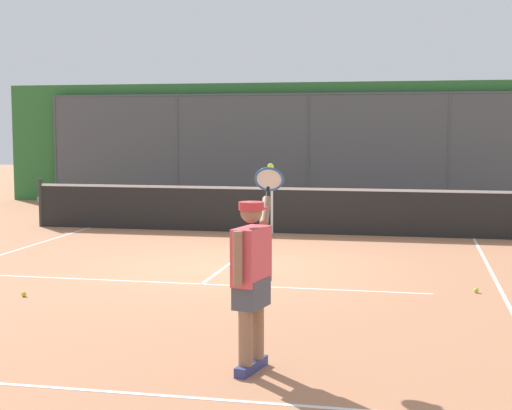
# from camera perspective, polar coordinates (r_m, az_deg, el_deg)

# --- Properties ---
(ground_plane) EXTENTS (60.00, 60.00, 0.00)m
(ground_plane) POSITION_cam_1_polar(r_m,az_deg,el_deg) (12.25, -2.28, -4.61)
(ground_plane) COLOR #B27551
(court_line_markings) EXTENTS (8.23, 9.89, 0.01)m
(court_line_markings) POSITION_cam_1_polar(r_m,az_deg,el_deg) (10.66, -4.47, -6.17)
(court_line_markings) COLOR white
(court_line_markings) RESTS_ON ground
(fence_backdrop) EXTENTS (18.13, 1.37, 3.46)m
(fence_backdrop) POSITION_cam_1_polar(r_m,az_deg,el_deg) (22.06, 4.11, 4.48)
(fence_backdrop) COLOR #474C51
(fence_backdrop) RESTS_ON ground
(tennis_net) EXTENTS (10.58, 0.09, 1.07)m
(tennis_net) POSITION_cam_1_polar(r_m,az_deg,el_deg) (16.09, 1.19, -0.33)
(tennis_net) COLOR #2D2D2D
(tennis_net) RESTS_ON ground
(tennis_player) EXTENTS (0.31, 1.35, 1.84)m
(tennis_player) POSITION_cam_1_polar(r_m,az_deg,el_deg) (6.95, -0.32, -5.10)
(tennis_player) COLOR navy
(tennis_player) RESTS_ON ground
(tennis_ball_near_net) EXTENTS (0.07, 0.07, 0.07)m
(tennis_ball_near_net) POSITION_cam_1_polar(r_m,az_deg,el_deg) (10.77, 15.98, -6.09)
(tennis_ball_near_net) COLOR #C1D138
(tennis_ball_near_net) RESTS_ON ground
(tennis_ball_by_sideline) EXTENTS (0.07, 0.07, 0.07)m
(tennis_ball_by_sideline) POSITION_cam_1_polar(r_m,az_deg,el_deg) (10.58, -16.81, -6.33)
(tennis_ball_by_sideline) COLOR #C1D138
(tennis_ball_by_sideline) RESTS_ON ground
(tennis_ball_mid_court) EXTENTS (0.07, 0.07, 0.07)m
(tennis_ball_mid_court) POSITION_cam_1_polar(r_m,az_deg,el_deg) (9.45, -0.80, -7.52)
(tennis_ball_mid_court) COLOR #D6E042
(tennis_ball_mid_court) RESTS_ON ground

